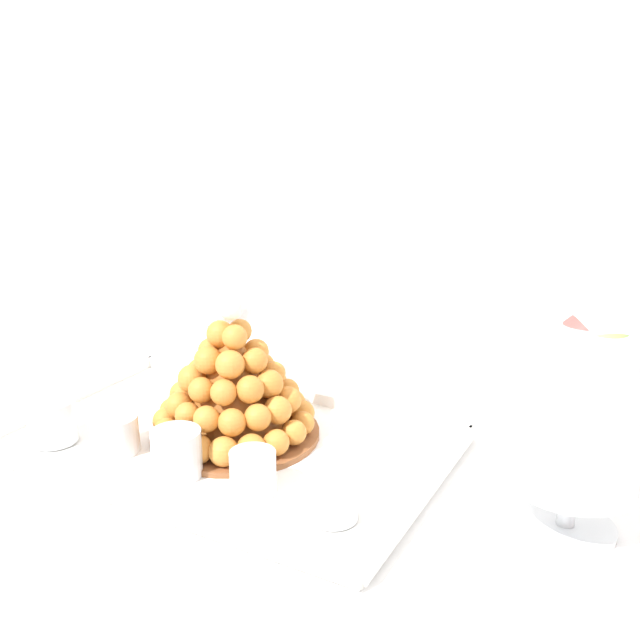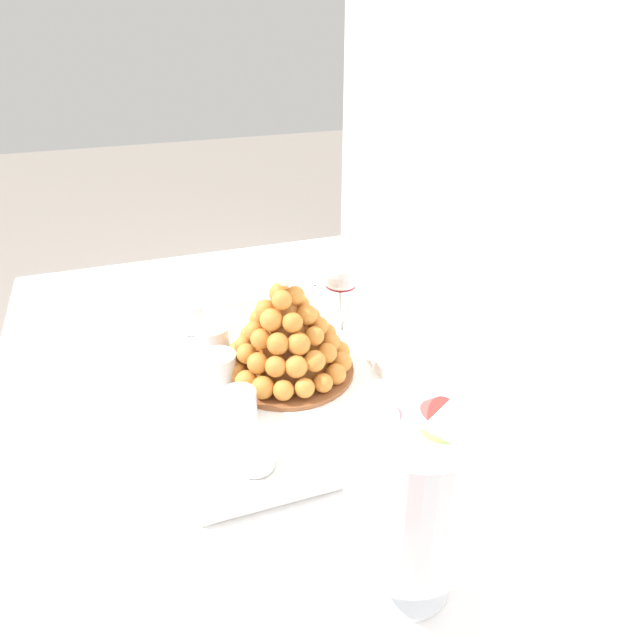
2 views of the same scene
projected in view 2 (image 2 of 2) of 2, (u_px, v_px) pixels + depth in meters
The scene contains 10 objects.
buffet_table at pixel (316, 502), 0.89m from camera, with size 1.67×0.96×0.75m.
serving_tray at pixel (274, 375), 1.02m from camera, with size 0.59×0.36×0.02m.
croquembouche at pixel (287, 336), 0.99m from camera, with size 0.23×0.23×0.20m.
dessert_cup_left at pixel (195, 317), 1.15m from camera, with size 0.06×0.06×0.06m.
dessert_cup_mid_left at pixel (213, 340), 1.07m from camera, with size 0.06×0.06×0.05m.
dessert_cup_centre at pixel (219, 371), 0.98m from camera, with size 0.06×0.06×0.06m.
dessert_cup_mid_right at pixel (239, 407), 0.90m from camera, with size 0.06×0.06×0.05m.
dessert_cup_right at pixel (255, 452), 0.81m from camera, with size 0.06×0.06×0.05m.
macaron_goblet at pixel (411, 489), 0.60m from camera, with size 0.14×0.14×0.24m.
wine_glass at pixel (341, 274), 1.10m from camera, with size 0.08×0.08×0.18m.
Camera 2 is at (0.61, -0.21, 1.34)m, focal length 32.45 mm.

